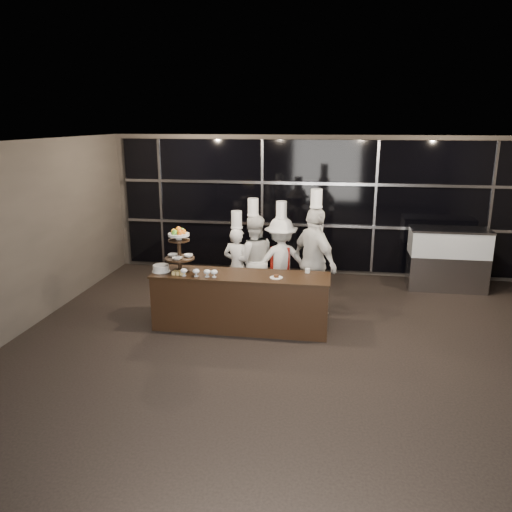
% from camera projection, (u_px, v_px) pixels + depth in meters
% --- Properties ---
extents(room, '(10.00, 10.00, 10.00)m').
position_uv_depth(room, '(301.00, 274.00, 6.00)').
color(room, black).
rests_on(room, ground).
extents(window_wall, '(8.60, 0.10, 2.80)m').
position_uv_depth(window_wall, '(318.00, 206.00, 10.70)').
color(window_wall, black).
rests_on(window_wall, ground).
extents(buffet_counter, '(2.84, 0.74, 0.92)m').
position_uv_depth(buffet_counter, '(241.00, 301.00, 8.06)').
color(buffet_counter, black).
rests_on(buffet_counter, ground).
extents(display_stand, '(0.48, 0.48, 0.74)m').
position_uv_depth(display_stand, '(179.00, 246.00, 7.98)').
color(display_stand, black).
rests_on(display_stand, buffet_counter).
extents(compotes, '(0.60, 0.11, 0.12)m').
position_uv_depth(compotes, '(200.00, 272.00, 7.80)').
color(compotes, silver).
rests_on(compotes, buffet_counter).
extents(layer_cake, '(0.30, 0.30, 0.11)m').
position_uv_depth(layer_cake, '(161.00, 268.00, 8.08)').
color(layer_cake, white).
rests_on(layer_cake, buffet_counter).
extents(pastry_squares, '(0.20, 0.13, 0.05)m').
position_uv_depth(pastry_squares, '(179.00, 273.00, 7.92)').
color(pastry_squares, '#DEC06D').
rests_on(pastry_squares, buffet_counter).
extents(small_plate, '(0.20, 0.20, 0.05)m').
position_uv_depth(small_plate, '(276.00, 277.00, 7.75)').
color(small_plate, white).
rests_on(small_plate, buffet_counter).
extents(chef_cup, '(0.08, 0.08, 0.07)m').
position_uv_depth(chef_cup, '(307.00, 271.00, 8.01)').
color(chef_cup, white).
rests_on(chef_cup, buffet_counter).
extents(display_case, '(1.52, 0.66, 1.24)m').
position_uv_depth(display_case, '(448.00, 256.00, 9.91)').
color(display_case, '#A5A5AA').
rests_on(display_case, ground).
extents(chef_a, '(0.61, 0.48, 1.76)m').
position_uv_depth(chef_a, '(237.00, 265.00, 9.00)').
color(chef_a, silver).
rests_on(chef_a, ground).
extents(chef_b, '(0.95, 0.82, 1.97)m').
position_uv_depth(chef_b, '(253.00, 260.00, 9.05)').
color(chef_b, silver).
rests_on(chef_b, ground).
extents(chef_c, '(1.18, 0.89, 1.92)m').
position_uv_depth(chef_c, '(281.00, 261.00, 9.04)').
color(chef_c, white).
rests_on(chef_c, ground).
extents(chef_d, '(1.06, 1.16, 2.21)m').
position_uv_depth(chef_d, '(314.00, 262.00, 8.47)').
color(chef_d, silver).
rests_on(chef_d, ground).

